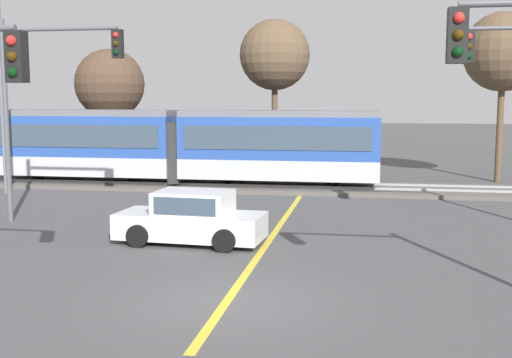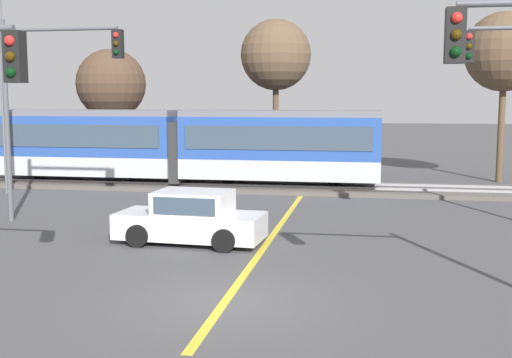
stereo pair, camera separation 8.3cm
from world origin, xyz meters
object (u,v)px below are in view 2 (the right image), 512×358
traffic_light_mid_left (43,88)px  bare_tree_far_west (111,84)px  street_lamp_west (6,73)px  bare_tree_east (505,52)px  bare_tree_west (276,56)px  sedan_crossing (191,219)px  light_rail_tram (180,143)px

traffic_light_mid_left → bare_tree_far_west: (-3.99, 15.21, 0.48)m
traffic_light_mid_left → street_lamp_west: size_ratio=0.72×
traffic_light_mid_left → bare_tree_east: bare_tree_east is taller
street_lamp_west → bare_tree_far_west: size_ratio=1.34×
bare_tree_far_west → bare_tree_west: size_ratio=0.83×
traffic_light_mid_left → bare_tree_far_west: size_ratio=0.97×
bare_tree_far_west → bare_tree_east: 21.09m
sedan_crossing → bare_tree_far_west: bare_tree_far_west is taller
bare_tree_far_west → light_rail_tram: bearing=-45.5°
light_rail_tram → traffic_light_mid_left: bearing=-101.4°
street_lamp_west → bare_tree_east: bearing=19.7°
sedan_crossing → street_lamp_west: street_lamp_west is taller
bare_tree_far_west → bare_tree_west: bare_tree_west is taller
traffic_light_mid_left → bare_tree_far_west: bearing=104.7°
light_rail_tram → bare_tree_far_west: bearing=134.5°
bare_tree_west → bare_tree_east: 11.44m
light_rail_tram → sedan_crossing: bearing=-71.9°
light_rail_tram → bare_tree_west: (3.73, 5.36, 4.37)m
street_lamp_west → traffic_light_mid_left: bearing=-50.5°
light_rail_tram → street_lamp_west: bearing=-153.0°
light_rail_tram → bare_tree_far_west: size_ratio=2.66×
sedan_crossing → street_lamp_west: (-10.43, 8.07, 4.54)m
sedan_crossing → street_lamp_west: size_ratio=0.46×
sedan_crossing → bare_tree_west: (-0.02, 16.83, 5.72)m
bare_tree_west → bare_tree_far_west: bearing=176.5°
traffic_light_mid_left → bare_tree_west: (5.59, 14.62, 1.94)m
street_lamp_west → bare_tree_east: street_lamp_west is taller
sedan_crossing → bare_tree_east: size_ratio=0.52×
traffic_light_mid_left → street_lamp_west: bearing=129.5°
bare_tree_far_west → bare_tree_east: (20.99, -1.55, 1.43)m
traffic_light_mid_left → street_lamp_west: 7.62m
bare_tree_far_west → traffic_light_mid_left: bearing=-75.3°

